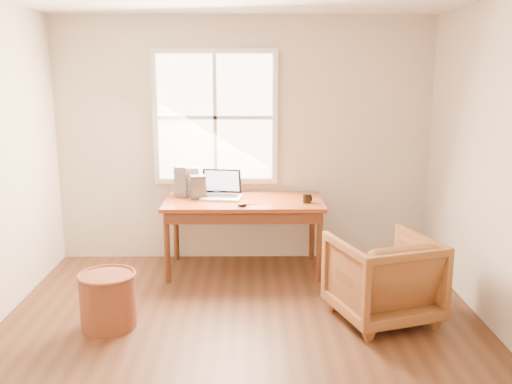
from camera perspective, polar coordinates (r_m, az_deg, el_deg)
room_shell at (r=4.06m, az=-1.87°, el=1.82°), size 4.04×4.54×2.64m
desk at (r=5.78m, az=-1.25°, el=-0.99°), size 1.60×0.80×0.04m
armchair at (r=4.88m, az=12.55°, el=-8.37°), size 0.97×0.99×0.72m
wicker_stool at (r=4.82m, az=-14.59°, el=-10.51°), size 0.52×0.52×0.44m
laptop at (r=5.80m, az=-3.49°, el=0.87°), size 0.49×0.51×0.32m
mouse at (r=5.49m, az=-1.37°, el=-1.30°), size 0.12×0.09×0.03m
coffee_mug at (r=5.67m, az=5.10°, el=-0.63°), size 0.10×0.10×0.09m
cd_stack_a at (r=5.98m, az=-6.46°, el=1.07°), size 0.16×0.15×0.30m
cd_stack_b at (r=5.85m, az=-5.85°, el=0.52°), size 0.18×0.17×0.24m
cd_stack_c at (r=5.98m, az=-7.34°, el=1.09°), size 0.17×0.16×0.31m
cd_stack_d at (r=6.10m, az=-4.05°, el=0.80°), size 0.19×0.17×0.19m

